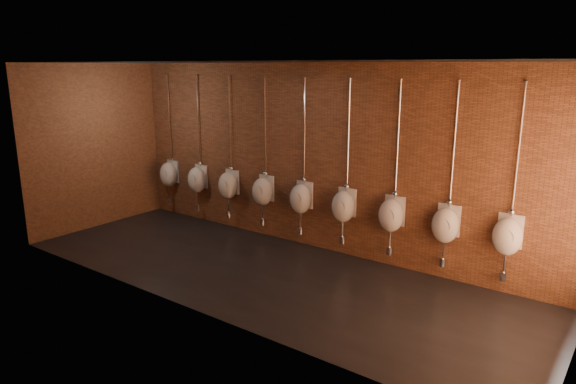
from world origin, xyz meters
name	(u,v)px	position (x,y,z in m)	size (l,w,h in m)	color
ground	(264,273)	(0.00, 0.00, 0.00)	(8.50, 8.50, 0.00)	black
room_shell	(262,145)	(0.00, 0.00, 2.01)	(8.54, 3.04, 3.22)	black
urinal_0	(169,174)	(-3.70, 1.36, 0.90)	(0.42, 0.37, 2.72)	white
urinal_1	(197,179)	(-2.84, 1.36, 0.90)	(0.42, 0.37, 2.72)	white
urinal_2	(228,185)	(-1.98, 1.36, 0.90)	(0.42, 0.37, 2.72)	white
urinal_3	(263,191)	(-1.11, 1.36, 0.90)	(0.42, 0.37, 2.72)	white
urinal_4	(301,198)	(-0.25, 1.36, 0.90)	(0.42, 0.37, 2.72)	white
urinal_5	(343,206)	(0.61, 1.36, 0.90)	(0.42, 0.37, 2.72)	white
urinal_6	(391,214)	(1.47, 1.36, 0.90)	(0.42, 0.37, 2.72)	white
urinal_7	(446,224)	(2.33, 1.36, 0.90)	(0.42, 0.37, 2.72)	white
urinal_8	(508,235)	(3.20, 1.36, 0.90)	(0.42, 0.37, 2.72)	white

